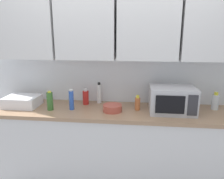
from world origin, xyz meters
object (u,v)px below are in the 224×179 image
(bottle_clear_tall, at_px, (215,102))
(bottle_blue_cleaner, at_px, (71,100))
(dish_rack, at_px, (23,101))
(bottle_spice_jar, at_px, (137,103))
(bowl_ceramic_small, at_px, (112,108))
(bottle_green_oil, at_px, (50,101))
(bottle_red_sauce, at_px, (86,97))
(bottle_white_jar, at_px, (99,93))
(microwave, at_px, (172,100))

(bottle_clear_tall, distance_m, bottle_blue_cleaner, 1.61)
(dish_rack, bearing_deg, bottle_clear_tall, 3.54)
(bottle_spice_jar, height_order, bowl_ceramic_small, bottle_spice_jar)
(bottle_green_oil, distance_m, bottle_spice_jar, 0.97)
(bottle_red_sauce, relative_size, bottle_blue_cleaner, 0.82)
(bottle_spice_jar, bearing_deg, bottle_white_jar, 156.64)
(bottle_spice_jar, bearing_deg, bottle_red_sauce, 167.77)
(bottle_spice_jar, xyz_separation_m, bowl_ceramic_small, (-0.27, -0.08, -0.04))
(dish_rack, relative_size, bottle_white_jar, 1.47)
(bottle_green_oil, bearing_deg, bottle_spice_jar, 6.58)
(bottle_red_sauce, bearing_deg, bottle_blue_cleaner, -118.88)
(bottle_spice_jar, relative_size, bowl_ceramic_small, 0.81)
(bottle_red_sauce, height_order, bottle_spice_jar, bottle_red_sauce)
(bottle_clear_tall, relative_size, bowl_ceramic_small, 0.96)
(bottle_red_sauce, bearing_deg, bottle_white_jar, 23.77)
(microwave, relative_size, bottle_green_oil, 2.21)
(bowl_ceramic_small, bearing_deg, bottle_white_jar, 124.74)
(bottle_spice_jar, relative_size, bottle_white_jar, 0.65)
(bottle_blue_cleaner, bearing_deg, bottle_white_jar, 45.77)
(microwave, height_order, bottle_green_oil, microwave)
(bottle_white_jar, bearing_deg, microwave, -15.06)
(microwave, xyz_separation_m, bottle_clear_tall, (0.50, 0.14, -0.05))
(bottle_clear_tall, relative_size, bottle_green_oil, 0.91)
(microwave, xyz_separation_m, bottle_green_oil, (-1.34, -0.09, -0.04))
(bottle_spice_jar, height_order, bottle_white_jar, bottle_white_jar)
(bottle_red_sauce, bearing_deg, dish_rack, -167.68)
(bottle_clear_tall, relative_size, bottle_spice_jar, 1.18)
(bottle_spice_jar, distance_m, bottle_white_jar, 0.51)
(bottle_blue_cleaner, relative_size, bottle_white_jar, 0.91)
(bottle_clear_tall, distance_m, bottle_spice_jar, 0.87)
(microwave, xyz_separation_m, dish_rack, (-1.71, 0.00, -0.08))
(bottle_clear_tall, bearing_deg, bottle_white_jar, 176.21)
(microwave, bearing_deg, bottle_blue_cleaner, -177.46)
(bottle_red_sauce, xyz_separation_m, bottle_blue_cleaner, (-0.11, -0.21, 0.03))
(dish_rack, height_order, bottle_clear_tall, bottle_clear_tall)
(microwave, distance_m, bottle_spice_jar, 0.38)
(microwave, height_order, dish_rack, microwave)
(microwave, height_order, bottle_spice_jar, microwave)
(microwave, relative_size, bottle_spice_jar, 2.84)
(microwave, height_order, bowl_ceramic_small, microwave)
(bowl_ceramic_small, bearing_deg, dish_rack, 177.04)
(microwave, xyz_separation_m, bottle_red_sauce, (-0.99, 0.16, -0.05))
(dish_rack, distance_m, bottle_green_oil, 0.39)
(bottle_green_oil, bearing_deg, dish_rack, 166.61)
(bottle_spice_jar, bearing_deg, dish_rack, -179.02)
(bottle_green_oil, xyz_separation_m, bottle_red_sauce, (0.35, 0.25, -0.02))
(microwave, relative_size, dish_rack, 1.26)
(microwave, bearing_deg, bottle_green_oil, -176.24)
(bottle_clear_tall, relative_size, bottle_blue_cleaner, 0.84)
(bottle_white_jar, bearing_deg, bowl_ceramic_small, -55.26)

